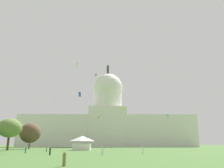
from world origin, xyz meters
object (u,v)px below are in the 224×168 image
object	(u,v)px
person_olive_near_tent	(64,159)
kite_lime_low	(112,134)
person_black_front_left	(50,151)
kite_cyan_mid	(168,116)
person_white_near_tree_west	(143,151)
kite_blue_low	(80,94)
tree_west_far	(10,128)
tree_west_near	(30,133)
capitol_building	(108,123)
kite_yellow_low	(123,108)
person_white_back_left	(103,151)
kite_white_mid	(78,64)
event_tent	(82,143)
kite_turquoise_high	(78,64)
kite_pink_high	(96,75)
kite_red_mid	(56,100)
person_grey_front_right	(46,149)
kite_orange_high	(118,62)
kite_gold_mid	(99,117)
person_teal_mid_center	(26,150)

from	to	relation	value
person_olive_near_tent	kite_lime_low	xyz separation A→B (m)	(7.77, 107.59, 7.05)
person_black_front_left	kite_cyan_mid	xyz separation A→B (m)	(49.60, 87.66, 18.07)
person_white_near_tree_west	kite_blue_low	distance (m)	26.89
tree_west_far	person_black_front_left	xyz separation A→B (m)	(23.46, -34.91, -7.17)
tree_west_far	tree_west_near	size ratio (longest dim) A/B	0.91
capitol_building	kite_yellow_low	distance (m)	88.92
person_white_near_tree_west	person_white_back_left	world-z (taller)	person_white_back_left
person_white_near_tree_west	kite_white_mid	bearing A→B (deg)	157.37
event_tent	person_olive_near_tent	bearing A→B (deg)	-85.58
person_olive_near_tent	kite_turquoise_high	distance (m)	118.83
kite_yellow_low	kite_cyan_mid	size ratio (longest dim) A/B	0.71
kite_pink_high	person_white_back_left	bearing A→B (deg)	-168.84
tree_west_near	kite_yellow_low	distance (m)	48.25
kite_turquoise_high	capitol_building	bearing A→B (deg)	-88.15
kite_blue_low	kite_lime_low	size ratio (longest dim) A/B	0.37
kite_red_mid	kite_lime_low	bearing A→B (deg)	-90.16
kite_turquoise_high	person_grey_front_right	bearing A→B (deg)	114.00
capitol_building	kite_turquoise_high	world-z (taller)	capitol_building
kite_turquoise_high	kite_white_mid	bearing A→B (deg)	121.47
tree_west_far	kite_turquoise_high	world-z (taller)	kite_turquoise_high
tree_west_far	kite_cyan_mid	world-z (taller)	kite_cyan_mid
person_grey_front_right	kite_orange_high	size ratio (longest dim) A/B	0.62
person_white_back_left	kite_gold_mid	xyz separation A→B (m)	(-4.37, 99.53, 18.34)
kite_cyan_mid	kite_lime_low	world-z (taller)	kite_cyan_mid
kite_red_mid	kite_white_mid	distance (m)	86.13
event_tent	kite_blue_low	world-z (taller)	kite_blue_low
tree_west_far	kite_turquoise_high	distance (m)	65.39
kite_lime_low	kite_white_mid	world-z (taller)	kite_white_mid
kite_blue_low	kite_orange_high	xyz separation A→B (m)	(15.94, 83.76, 40.83)
kite_gold_mid	kite_orange_high	xyz separation A→B (m)	(12.82, 0.22, 38.94)
event_tent	kite_lime_low	size ratio (longest dim) A/B	1.81
capitol_building	person_teal_mid_center	bearing A→B (deg)	-100.79
tree_west_near	kite_gold_mid	xyz separation A→B (m)	(30.77, 41.48, 11.85)
person_olive_near_tent	kite_pink_high	bearing A→B (deg)	158.50
kite_orange_high	kite_cyan_mid	bearing A→B (deg)	-150.58
person_white_back_left	kite_yellow_low	bearing A→B (deg)	179.49
person_white_near_tree_west	kite_yellow_low	world-z (taller)	kite_yellow_low
person_white_back_left	event_tent	bearing A→B (deg)	-156.27
tree_west_near	kite_gold_mid	world-z (taller)	kite_gold_mid
event_tent	kite_pink_high	size ratio (longest dim) A/B	5.17
kite_blue_low	kite_yellow_low	bearing A→B (deg)	-52.26
person_teal_mid_center	kite_cyan_mid	distance (m)	98.22
kite_lime_low	person_black_front_left	bearing A→B (deg)	-110.40
person_teal_mid_center	kite_cyan_mid	world-z (taller)	kite_cyan_mid
person_grey_front_right	kite_cyan_mid	world-z (taller)	kite_cyan_mid
person_white_near_tree_west	kite_cyan_mid	bearing A→B (deg)	90.79
kite_turquoise_high	kite_yellow_low	bearing A→B (deg)	143.12
event_tent	kite_yellow_low	world-z (taller)	kite_yellow_low
kite_turquoise_high	person_black_front_left	bearing A→B (deg)	117.87
kite_pink_high	kite_lime_low	bearing A→B (deg)	-22.31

